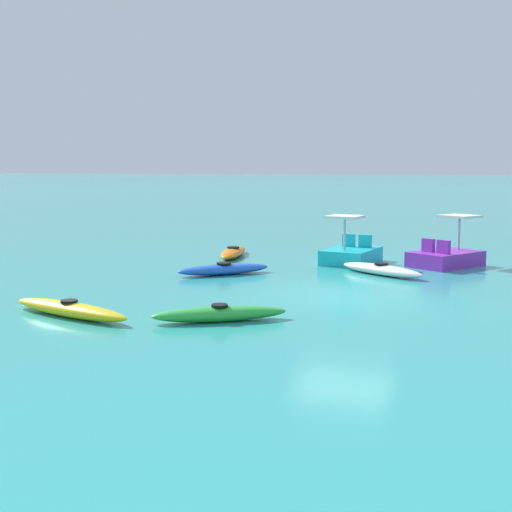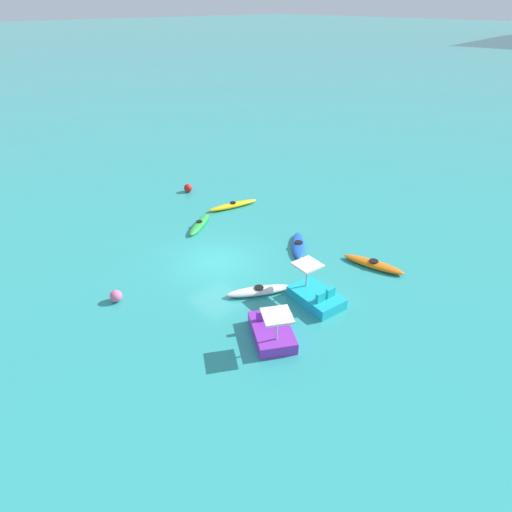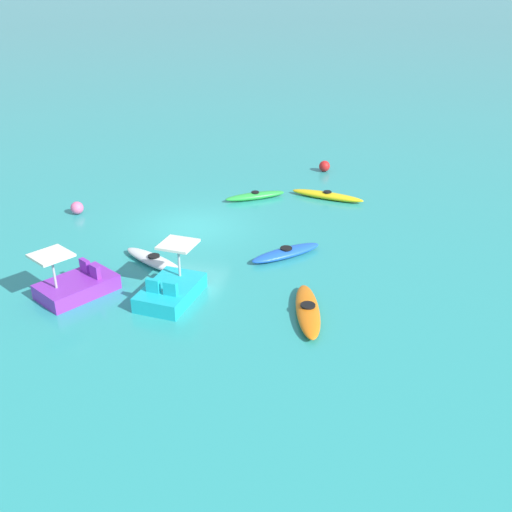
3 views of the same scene
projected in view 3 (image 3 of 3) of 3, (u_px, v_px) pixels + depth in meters
The scene contains 10 objects.
ground_plane at pixel (193, 227), 24.06m from camera, with size 600.00×600.00×0.00m, color teal.
kayak_blue at pixel (286, 253), 21.46m from camera, with size 2.57×2.58×0.37m.
kayak_yellow at pixel (327, 196), 27.06m from camera, with size 1.31×3.54×0.37m.
kayak_white at pixel (154, 260), 20.88m from camera, with size 2.05×3.01×0.37m.
kayak_orange at pixel (308, 310), 17.76m from camera, with size 3.26×1.45×0.37m.
kayak_green at pixel (255, 196), 27.01m from camera, with size 2.10×2.73×0.37m.
pedal_boat_cyan at pixel (171, 290), 18.59m from camera, with size 2.57×1.74×1.68m.
pedal_boat_purple at pixel (76, 285), 18.87m from camera, with size 2.83×2.49×1.68m.
buoy_red at pixel (324, 166), 30.80m from camera, with size 0.58×0.58×0.58m, color red.
buoy_pink at pixel (77, 208), 25.29m from camera, with size 0.56×0.56×0.56m, color pink.
Camera 3 is at (20.97, 7.68, 9.40)m, focal length 40.69 mm.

